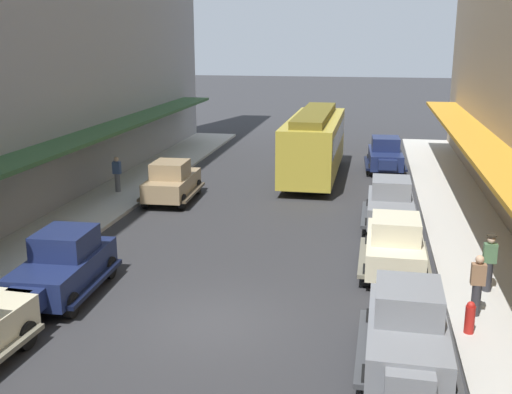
# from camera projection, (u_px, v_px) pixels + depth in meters

# --- Properties ---
(ground_plane) EXTENTS (200.00, 200.00, 0.00)m
(ground_plane) POSITION_uv_depth(u_px,v_px,m) (213.00, 322.00, 15.97)
(ground_plane) COLOR #2D2D30
(parked_car_1) EXTENTS (2.16, 4.27, 1.84)m
(parked_car_1) POSITION_uv_depth(u_px,v_px,m) (390.00, 203.00, 23.79)
(parked_car_1) COLOR slate
(parked_car_1) RESTS_ON ground
(parked_car_2) EXTENTS (2.28, 4.31, 1.84)m
(parked_car_2) POSITION_uv_depth(u_px,v_px,m) (385.00, 154.00, 33.53)
(parked_car_2) COLOR #19234C
(parked_car_2) RESTS_ON ground
(parked_car_3) EXTENTS (2.21, 4.29, 1.84)m
(parked_car_3) POSITION_uv_depth(u_px,v_px,m) (407.00, 327.00, 13.60)
(parked_car_3) COLOR slate
(parked_car_3) RESTS_ON ground
(parked_car_4) EXTENTS (2.27, 4.31, 1.84)m
(parked_car_4) POSITION_uv_depth(u_px,v_px,m) (172.00, 180.00, 27.42)
(parked_car_4) COLOR #997F5B
(parked_car_4) RESTS_ON ground
(parked_car_5) EXTENTS (2.18, 4.27, 1.84)m
(parked_car_5) POSITION_uv_depth(u_px,v_px,m) (395.00, 243.00, 19.13)
(parked_car_5) COLOR beige
(parked_car_5) RESTS_ON ground
(parked_car_6) EXTENTS (2.28, 4.31, 1.84)m
(parked_car_6) POSITION_uv_depth(u_px,v_px,m) (63.00, 263.00, 17.45)
(parked_car_6) COLOR #19234C
(parked_car_6) RESTS_ON ground
(streetcar) EXTENTS (2.60, 9.62, 3.46)m
(streetcar) POSITION_uv_depth(u_px,v_px,m) (314.00, 141.00, 31.75)
(streetcar) COLOR gold
(streetcar) RESTS_ON ground
(fire_hydrant) EXTENTS (0.24, 0.24, 0.82)m
(fire_hydrant) POSITION_uv_depth(u_px,v_px,m) (470.00, 317.00, 14.96)
(fire_hydrant) COLOR #B21E19
(fire_hydrant) RESTS_ON sidewalk_right
(pedestrian_0) EXTENTS (0.36, 0.28, 1.67)m
(pedestrian_0) POSITION_uv_depth(u_px,v_px,m) (489.00, 262.00, 17.33)
(pedestrian_0) COLOR #2D2D33
(pedestrian_0) RESTS_ON sidewalk_right
(pedestrian_1) EXTENTS (0.36, 0.24, 1.64)m
(pedestrian_1) POSITION_uv_depth(u_px,v_px,m) (117.00, 174.00, 28.52)
(pedestrian_1) COLOR slate
(pedestrian_1) RESTS_ON sidewalk_left
(pedestrian_3) EXTENTS (0.36, 0.24, 1.64)m
(pedestrian_3) POSITION_uv_depth(u_px,v_px,m) (477.00, 285.00, 15.81)
(pedestrian_3) COLOR #2D2D33
(pedestrian_3) RESTS_ON sidewalk_right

